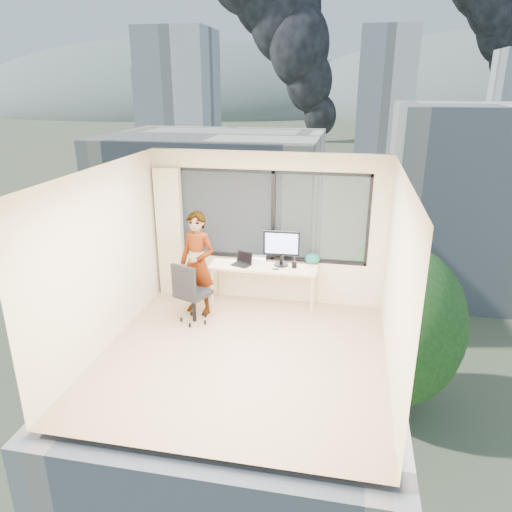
% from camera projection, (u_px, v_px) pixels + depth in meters
% --- Properties ---
extents(floor, '(4.00, 4.00, 0.01)m').
position_uv_depth(floor, '(242.00, 356.00, 6.81)').
color(floor, tan).
rests_on(floor, ground).
extents(ceiling, '(4.00, 4.00, 0.01)m').
position_uv_depth(ceiling, '(240.00, 173.00, 5.92)').
color(ceiling, white).
rests_on(ceiling, ground).
extents(wall_front, '(4.00, 0.01, 2.60)m').
position_uv_depth(wall_front, '(194.00, 347.00, 4.52)').
color(wall_front, beige).
rests_on(wall_front, ground).
extents(wall_left, '(0.01, 4.00, 2.60)m').
position_uv_depth(wall_left, '(102.00, 260.00, 6.73)').
color(wall_left, beige).
rests_on(wall_left, ground).
extents(wall_right, '(0.01, 4.00, 2.60)m').
position_uv_depth(wall_right, '(397.00, 282.00, 6.00)').
color(wall_right, beige).
rests_on(wall_right, ground).
extents(window_wall, '(3.30, 0.16, 1.55)m').
position_uv_depth(window_wall, '(270.00, 216.00, 8.12)').
color(window_wall, black).
rests_on(window_wall, ground).
extents(curtain, '(0.45, 0.14, 2.30)m').
position_uv_depth(curtain, '(170.00, 233.00, 8.46)').
color(curtain, beige).
rests_on(curtain, floor).
extents(desk, '(1.80, 0.60, 0.75)m').
position_uv_depth(desk, '(264.00, 286.00, 8.21)').
color(desk, tan).
rests_on(desk, floor).
extents(chair, '(0.69, 0.69, 1.05)m').
position_uv_depth(chair, '(193.00, 292.00, 7.62)').
color(chair, black).
rests_on(chair, floor).
extents(person, '(0.72, 0.58, 1.73)m').
position_uv_depth(person, '(198.00, 264.00, 7.83)').
color(person, '#2D2D33').
rests_on(person, floor).
extents(monitor, '(0.61, 0.16, 0.61)m').
position_uv_depth(monitor, '(281.00, 248.00, 7.98)').
color(monitor, black).
rests_on(monitor, desk).
extents(game_console, '(0.31, 0.27, 0.07)m').
position_uv_depth(game_console, '(257.00, 259.00, 8.27)').
color(game_console, white).
rests_on(game_console, desk).
extents(laptop, '(0.40, 0.41, 0.19)m').
position_uv_depth(laptop, '(241.00, 260.00, 8.06)').
color(laptop, black).
rests_on(laptop, desk).
extents(cellphone, '(0.11, 0.08, 0.01)m').
position_uv_depth(cellphone, '(275.00, 269.00, 7.90)').
color(cellphone, black).
rests_on(cellphone, desk).
extents(pen_cup, '(0.09, 0.09, 0.11)m').
position_uv_depth(pen_cup, '(294.00, 264.00, 7.97)').
color(pen_cup, black).
rests_on(pen_cup, desk).
extents(handbag, '(0.28, 0.19, 0.19)m').
position_uv_depth(handbag, '(313.00, 259.00, 8.10)').
color(handbag, '#0D5347').
rests_on(handbag, desk).
extents(exterior_ground, '(400.00, 400.00, 0.04)m').
position_uv_depth(exterior_ground, '(347.00, 156.00, 122.23)').
color(exterior_ground, '#515B3D').
rests_on(exterior_ground, ground).
extents(near_bldg_a, '(16.00, 12.00, 14.00)m').
position_uv_depth(near_bldg_a, '(217.00, 223.00, 38.51)').
color(near_bldg_a, beige).
rests_on(near_bldg_a, exterior_ground).
extents(near_bldg_b, '(14.00, 13.00, 16.00)m').
position_uv_depth(near_bldg_b, '(474.00, 200.00, 41.69)').
color(near_bldg_b, white).
rests_on(near_bldg_b, exterior_ground).
extents(far_tower_a, '(14.00, 14.00, 28.00)m').
position_uv_depth(far_tower_a, '(180.00, 101.00, 100.83)').
color(far_tower_a, silver).
rests_on(far_tower_a, exterior_ground).
extents(far_tower_b, '(13.00, 13.00, 30.00)m').
position_uv_depth(far_tower_b, '(385.00, 94.00, 115.65)').
color(far_tower_b, silver).
rests_on(far_tower_b, exterior_ground).
extents(far_tower_d, '(16.00, 14.00, 22.00)m').
position_uv_depth(far_tower_d, '(165.00, 104.00, 157.16)').
color(far_tower_d, silver).
rests_on(far_tower_d, exterior_ground).
extents(hill_a, '(288.00, 216.00, 90.00)m').
position_uv_depth(hill_a, '(175.00, 110.00, 328.68)').
color(hill_a, slate).
rests_on(hill_a, exterior_ground).
extents(tree_a, '(7.00, 7.00, 8.00)m').
position_uv_depth(tree_a, '(90.00, 290.00, 33.44)').
color(tree_a, '#1C4D19').
rests_on(tree_a, exterior_ground).
extents(tree_b, '(7.60, 7.60, 9.00)m').
position_uv_depth(tree_b, '(390.00, 341.00, 25.91)').
color(tree_b, '#1C4D19').
rests_on(tree_b, exterior_ground).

